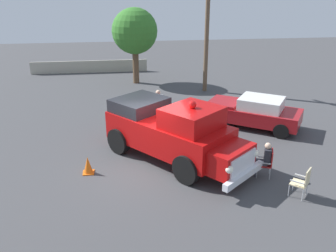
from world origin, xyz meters
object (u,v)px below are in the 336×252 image
Objects in this scene: oak_tree_left at (135,31)px; traffic_cone at (88,165)px; spectator_standing at (158,104)px; lawn_chair_by_car at (303,181)px; utility_pole at (207,34)px; spectator_seated at (264,158)px; classic_hot_rod at (253,112)px; vintage_fire_truck at (173,131)px; lawn_chair_near_truck at (268,161)px.

oak_tree_left is 12.87m from traffic_cone.
traffic_cone is (-3.03, -4.59, -0.66)m from spectator_standing.
utility_pole is (-0.38, 12.30, 2.92)m from lawn_chair_by_car.
spectator_seated is at bearing -73.88° from oak_tree_left.
oak_tree_left reaches higher than spectator_seated.
utility_pole is at bearing 56.42° from spectator_standing.
lawn_chair_by_car is 0.79× the size of spectator_seated.
spectator_standing is at bearing 167.28° from classic_hot_rod.
classic_hot_rod is at bearing -59.68° from oak_tree_left.
vintage_fire_truck reaches higher than lawn_chair_by_car.
spectator_seated is (-0.72, 1.48, 0.11)m from lawn_chair_by_car.
spectator_seated reaches higher than lawn_chair_near_truck.
vintage_fire_truck is 3.62m from lawn_chair_near_truck.
spectator_standing is (-4.37, 0.99, 0.22)m from classic_hot_rod.
spectator_seated is (-0.12, 0.05, 0.11)m from lawn_chair_near_truck.
lawn_chair_by_car is at bearing -94.81° from classic_hot_rod.
lawn_chair_near_truck is 1.61× the size of traffic_cone.
vintage_fire_truck is at bearing 150.97° from spectator_seated.
classic_hot_rod is 4.77m from spectator_seated.
lawn_chair_by_car is 7.33m from traffic_cone.
traffic_cone is at bearing 170.77° from spectator_seated.
spectator_seated is at bearing 116.03° from lawn_chair_by_car.
spectator_standing is at bearing 118.62° from lawn_chair_by_car.
vintage_fire_truck is 5.18m from classic_hot_rod.
utility_pole is 10.62× the size of traffic_cone.
classic_hot_rod is at bearing 76.58° from lawn_chair_near_truck.
traffic_cone is (-7.40, -3.60, -0.44)m from classic_hot_rod.
traffic_cone is at bearing 160.20° from lawn_chair_by_car.
traffic_cone is (-2.33, -12.27, -3.09)m from oak_tree_left.
vintage_fire_truck is 1.28× the size of classic_hot_rod.
vintage_fire_truck is at bearing -85.92° from oak_tree_left.
utility_pole is 12.21m from traffic_cone.
oak_tree_left reaches higher than spectator_standing.
vintage_fire_truck reaches higher than classic_hot_rod.
traffic_cone is (-6.89, 2.48, -0.28)m from lawn_chair_by_car.
oak_tree_left reaches higher than traffic_cone.
utility_pole is at bearing 88.87° from lawn_chair_near_truck.
utility_pole is (4.17, -2.45, 0.11)m from oak_tree_left.
vintage_fire_truck is 3.55× the size of spectator_standing.
lawn_chair_near_truck and lawn_chair_by_car have the same top height.
classic_hot_rod reaches higher than lawn_chair_near_truck.
classic_hot_rod is (4.24, 2.94, -0.45)m from vintage_fire_truck.
lawn_chair_by_car is 1.65m from spectator_seated.
spectator_standing reaches higher than classic_hot_rod.
vintage_fire_truck is at bearing 11.92° from traffic_cone.
utility_pole reaches higher than vintage_fire_truck.
utility_pole is (3.47, 5.23, 2.55)m from spectator_standing.
lawn_chair_near_truck is 6.38m from traffic_cone.
lawn_chair_near_truck is at bearing -22.39° from spectator_seated.
traffic_cone is at bearing -168.08° from vintage_fire_truck.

